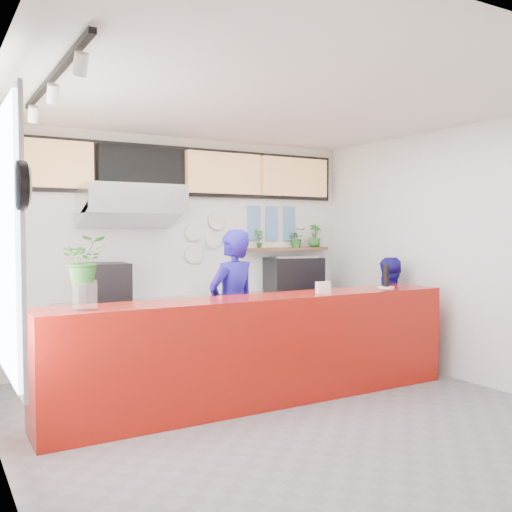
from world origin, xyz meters
name	(u,v)px	position (x,y,z in m)	size (l,w,h in m)	color
floor	(283,413)	(0.00, 0.00, 0.00)	(5.00, 5.00, 0.00)	slate
ceiling	(284,101)	(0.00, 0.00, 3.00)	(5.00, 5.00, 0.00)	silver
wall_back	(182,251)	(0.00, 2.50, 1.50)	(5.00, 5.00, 0.00)	white
wall_right	(462,254)	(2.50, 0.00, 1.50)	(5.00, 5.00, 0.00)	white
service_counter	(262,350)	(0.00, 0.40, 0.55)	(4.50, 0.60, 1.10)	#9D130B
cream_band	(182,168)	(0.00, 2.49, 2.60)	(5.00, 0.02, 0.80)	beige
prep_bench	(132,338)	(-0.80, 2.20, 0.45)	(1.80, 0.60, 0.90)	#B2B5BA
panini_oven	(105,283)	(-1.12, 2.20, 1.14)	(0.54, 0.54, 0.48)	black
extraction_hood	(131,199)	(-0.80, 2.15, 2.15)	(1.20, 0.70, 0.35)	#B2B5BA
hood_lip	(132,216)	(-0.80, 2.15, 1.95)	(1.20, 0.70, 0.08)	#B2B5BA
right_bench	(288,323)	(1.50, 2.20, 0.45)	(1.80, 0.60, 0.90)	#B2B5BA
espresso_machine	(293,274)	(1.59, 2.20, 1.14)	(0.75, 0.54, 0.48)	black
espresso_tray	(293,258)	(1.59, 2.20, 1.38)	(0.60, 0.42, 0.06)	silver
herb_shelf	(286,249)	(1.60, 2.40, 1.50)	(1.40, 0.18, 0.04)	brown
menu_board_far_left	(45,163)	(-1.75, 2.38, 2.55)	(1.10, 0.10, 0.55)	tan
menu_board_mid_left	(142,169)	(-0.59, 2.38, 2.55)	(1.10, 0.10, 0.55)	black
menu_board_mid_right	(224,173)	(0.57, 2.38, 2.55)	(1.10, 0.10, 0.55)	tan
menu_board_far_right	(295,177)	(1.73, 2.38, 2.55)	(1.10, 0.10, 0.55)	tan
soffit	(183,172)	(0.00, 2.46, 2.55)	(4.80, 0.04, 0.65)	black
window_frame	(1,240)	(-2.45, 0.30, 1.70)	(0.03, 2.30, 2.00)	#B2B5BA
wall_clock_rim	(22,185)	(-2.46, -0.90, 2.05)	(0.30, 0.30, 0.05)	black
wall_clock_face	(27,186)	(-2.43, -0.90, 2.05)	(0.26, 0.26, 0.02)	white
track_rail	(53,78)	(-2.10, 0.00, 2.94)	(0.05, 2.40, 0.04)	black
dec_plate_a	(193,232)	(0.15, 2.47, 1.75)	(0.24, 0.24, 0.03)	silver
dec_plate_b	(213,239)	(0.45, 2.47, 1.65)	(0.24, 0.24, 0.03)	silver
dec_plate_c	(193,254)	(0.15, 2.47, 1.45)	(0.24, 0.24, 0.03)	silver
dec_plate_d	(216,221)	(0.50, 2.47, 1.90)	(0.24, 0.24, 0.03)	silver
photo_frame_a	(254,214)	(1.10, 2.48, 2.00)	(0.20, 0.02, 0.25)	#598CBF
photo_frame_b	(272,215)	(1.40, 2.48, 2.00)	(0.20, 0.02, 0.25)	#598CBF
photo_frame_c	(289,215)	(1.70, 2.48, 2.00)	(0.20, 0.02, 0.25)	#598CBF
photo_frame_d	(254,232)	(1.10, 2.48, 1.75)	(0.20, 0.02, 0.25)	#598CBF
photo_frame_e	(272,232)	(1.40, 2.48, 1.75)	(0.20, 0.02, 0.25)	#598CBF
photo_frame_f	(289,232)	(1.70, 2.48, 1.75)	(0.20, 0.02, 0.25)	#598CBF
staff_center	(233,309)	(-0.01, 1.03, 0.89)	(0.65, 0.43, 1.79)	#1C1593
staff_right	(387,312)	(2.19, 0.91, 0.71)	(0.69, 0.54, 1.43)	#1C1593
herb_a	(259,238)	(1.14, 2.40, 1.66)	(0.15, 0.10, 0.28)	#266B25
herb_c	(297,238)	(1.79, 2.40, 1.66)	(0.26, 0.22, 0.29)	#266B25
herb_d	(315,236)	(2.12, 2.40, 1.69)	(0.19, 0.17, 0.34)	#266B25
glass_vase	(85,295)	(-1.81, 0.31, 1.23)	(0.21, 0.21, 0.25)	white
basil_vase	(84,260)	(-1.81, 0.31, 1.53)	(0.37, 0.32, 0.41)	#266B25
napkin_holder	(323,288)	(0.71, 0.32, 1.16)	(0.14, 0.09, 0.12)	white
white_plate	(386,287)	(1.69, 0.40, 1.11)	(0.19, 0.19, 0.01)	white
pepper_mill	(386,275)	(1.69, 0.40, 1.25)	(0.07, 0.07, 0.26)	black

